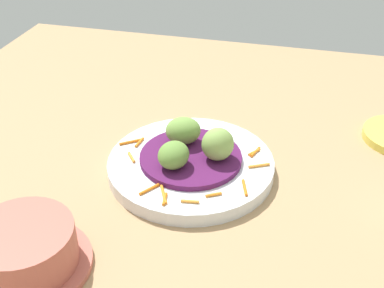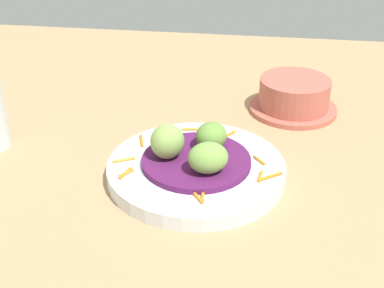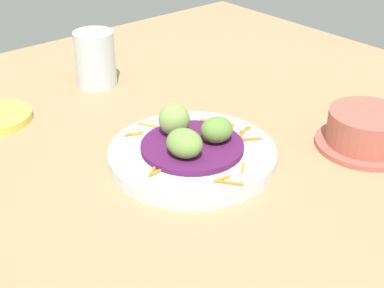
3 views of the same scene
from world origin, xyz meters
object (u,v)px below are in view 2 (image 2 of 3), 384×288
main_plate (196,170)px  terracotta_bowl (294,96)px  guac_scoop_right (211,136)px  guac_scoop_left (170,141)px  guac_scoop_center (208,158)px

main_plate → terracotta_bowl: terracotta_bowl is taller
guac_scoop_right → terracotta_bowl: bearing=-31.4°
guac_scoop_left → guac_scoop_right: guac_scoop_left is taller
guac_scoop_center → terracotta_bowl: 27.40cm
guac_scoop_left → terracotta_bowl: 27.77cm
guac_scoop_center → main_plate: bearing=32.8°
main_plate → terracotta_bowl: size_ratio=1.64×
terracotta_bowl → guac_scoop_center: bearing=155.7°
guac_scoop_left → guac_scoop_right: (3.24, -5.04, -0.53)cm
terracotta_bowl → main_plate: bearing=149.2°
guac_scoop_left → terracotta_bowl: bearing=-36.8°
guac_scoop_left → guac_scoop_right: 6.01cm
guac_scoop_left → guac_scoop_center: size_ratio=0.92×
main_plate → terracotta_bowl: (21.98, -13.11, 1.60)cm
main_plate → guac_scoop_right: size_ratio=5.06×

